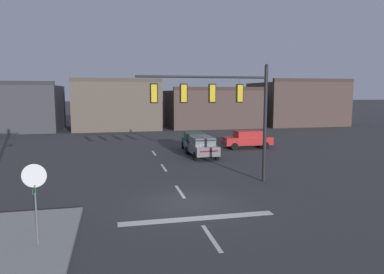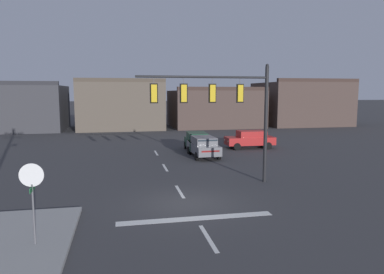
% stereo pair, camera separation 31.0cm
% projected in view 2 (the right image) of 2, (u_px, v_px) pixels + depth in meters
% --- Properties ---
extents(ground_plane, '(400.00, 400.00, 0.00)m').
position_uv_depth(ground_plane, '(187.00, 203.00, 16.31)').
color(ground_plane, '#353538').
extents(stop_bar_paint, '(6.40, 0.50, 0.01)m').
position_uv_depth(stop_bar_paint, '(196.00, 218.00, 14.37)').
color(stop_bar_paint, silver).
rests_on(stop_bar_paint, ground).
extents(lane_centreline, '(0.16, 26.40, 0.01)m').
position_uv_depth(lane_centreline, '(180.00, 191.00, 18.26)').
color(lane_centreline, silver).
rests_on(lane_centreline, ground).
extents(signal_mast_near_side, '(7.29, 0.46, 6.63)m').
position_uv_depth(signal_mast_near_side, '(223.00, 102.00, 19.16)').
color(signal_mast_near_side, black).
rests_on(signal_mast_near_side, ground).
extents(stop_sign, '(0.76, 0.64, 2.83)m').
position_uv_depth(stop_sign, '(32.00, 184.00, 11.36)').
color(stop_sign, '#56565B').
rests_on(stop_sign, ground).
extents(car_lot_nearside, '(2.16, 4.55, 1.61)m').
position_uv_depth(car_lot_nearside, '(197.00, 141.00, 30.80)').
color(car_lot_nearside, '#143D28').
rests_on(car_lot_nearside, ground).
extents(car_lot_middle, '(1.97, 4.48, 1.61)m').
position_uv_depth(car_lot_middle, '(203.00, 146.00, 28.06)').
color(car_lot_middle, slate).
rests_on(car_lot_middle, ground).
extents(car_lot_farside, '(4.49, 2.00, 1.61)m').
position_uv_depth(car_lot_farside, '(250.00, 139.00, 32.37)').
color(car_lot_farside, '#A81E1E').
rests_on(car_lot_farside, ground).
extents(building_row, '(52.14, 10.77, 7.07)m').
position_uv_depth(building_row, '(186.00, 106.00, 52.25)').
color(building_row, '#38383D').
rests_on(building_row, ground).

